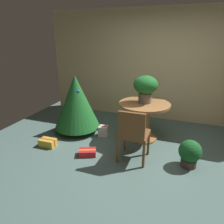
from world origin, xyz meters
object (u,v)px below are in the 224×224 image
Objects in this scene: flower_vase at (145,87)px; wooden_chair_near at (133,133)px; gift_box_cream at (103,131)px; holiday_tree at (76,102)px; potted_plant at (190,153)px; round_dining_table at (144,116)px; gift_box_gold at (48,143)px; gift_box_red at (87,152)px.

wooden_chair_near is (0.01, -0.89, -0.56)m from flower_vase.
flower_vase is at bearing 14.39° from gift_box_cream.
potted_plant is at bearing -13.60° from holiday_tree.
round_dining_table is 1.16m from potted_plant.
gift_box_gold is at bearing -174.79° from potted_plant.
gift_box_cream is (0.63, -0.03, -0.57)m from holiday_tree.
flower_vase reaches higher than holiday_tree.
wooden_chair_near is at bearing -169.70° from potted_plant.
round_dining_table reaches higher than gift_box_cream.
holiday_tree is 5.57× the size of gift_box_cream.
round_dining_table is at bearing 12.00° from gift_box_cream.
wooden_chair_near is 0.73× the size of holiday_tree.
gift_box_red is at bearing -129.11° from round_dining_table.
wooden_chair_near is 2.01× the size of potted_plant.
wooden_chair_near is 0.91m from gift_box_red.
potted_plant reaches higher than gift_box_gold.
potted_plant is (1.69, -0.53, 0.13)m from gift_box_cream.
gift_box_cream is at bearing -168.00° from round_dining_table.
gift_box_cream is 1.77m from potted_plant.
potted_plant is (2.31, -0.56, -0.44)m from holiday_tree.
gift_box_cream is at bearing -165.61° from flower_vase.
flower_vase reaches higher than gift_box_gold.
wooden_chair_near is 1.13m from gift_box_cream.
wooden_chair_near is (0.00, -0.86, 0.02)m from round_dining_table.
gift_box_cream reaches higher than gift_box_gold.
gift_box_gold is (-1.63, -0.93, -0.43)m from round_dining_table.
gift_box_gold is at bearing -150.40° from round_dining_table.
flower_vase is 2.14m from gift_box_gold.
flower_vase is 2.36× the size of gift_box_cream.
gift_box_cream is (-0.80, -0.17, -0.39)m from round_dining_table.
flower_vase is at bearing 90.46° from wooden_chair_near.
potted_plant is at bearing -39.08° from flower_vase.
wooden_chair_near is 0.95m from potted_plant.
wooden_chair_near is at bearing -90.00° from round_dining_table.
gift_box_red is at bearing -127.91° from flower_vase.
holiday_tree is 0.85m from gift_box_cream.
round_dining_table reaches higher than gift_box_gold.
wooden_chair_near is 2.96× the size of gift_box_gold.
holiday_tree reaches higher than potted_plant.
potted_plant reaches higher than gift_box_cream.
gift_box_cream is 1.13m from gift_box_gold.
wooden_chair_near reaches higher than round_dining_table.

